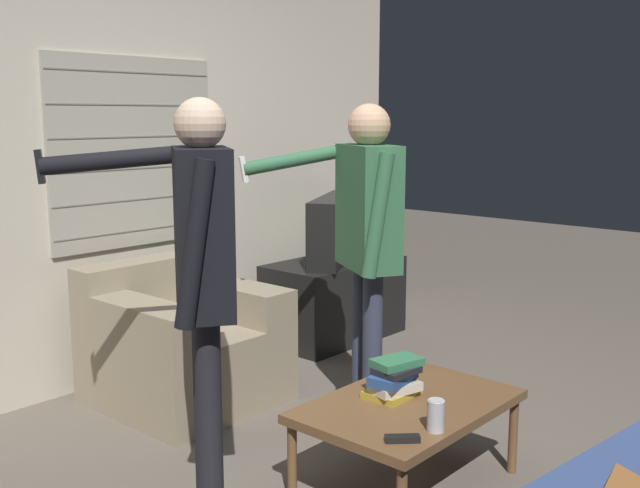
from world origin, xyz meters
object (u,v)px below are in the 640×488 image
object	(u,v)px
armchair_beige	(181,344)
book_stack	(394,379)
soda_can	(436,415)
tv	(334,229)
person_left_standing	(200,260)
coffee_table	(408,410)
spare_remote	(402,439)
person_right_standing	(366,224)

from	to	relation	value
armchair_beige	book_stack	size ratio (longest dim) A/B	3.60
soda_can	book_stack	bearing A→B (deg)	61.19
tv	book_stack	distance (m)	2.17
person_left_standing	book_stack	world-z (taller)	person_left_standing
person_left_standing	tv	bearing A→B (deg)	-25.69
armchair_beige	coffee_table	size ratio (longest dim) A/B	0.99
spare_remote	tv	bearing A→B (deg)	1.72
tv	soda_can	size ratio (longest dim) A/B	6.87
soda_can	spare_remote	size ratio (longest dim) A/B	1.04
tv	soda_can	world-z (taller)	tv
coffee_table	tv	size ratio (longest dim) A/B	1.07
person_right_standing	book_stack	xyz separation A→B (m)	(-0.41, -0.49, -0.57)
person_right_standing	book_stack	world-z (taller)	person_right_standing
spare_remote	person_right_standing	bearing A→B (deg)	1.19
armchair_beige	coffee_table	world-z (taller)	armchair_beige
armchair_beige	tv	distance (m)	1.54
tv	coffee_table	bearing A→B (deg)	19.95
armchair_beige	person_right_standing	xyz separation A→B (m)	(0.42, -0.97, 0.72)
armchair_beige	book_stack	distance (m)	1.46
tv	book_stack	world-z (taller)	tv
armchair_beige	soda_can	xyz separation A→B (m)	(-0.17, -1.78, 0.13)
tv	person_left_standing	world-z (taller)	person_left_standing
person_right_standing	book_stack	distance (m)	0.86
coffee_table	soda_can	xyz separation A→B (m)	(-0.18, -0.25, 0.10)
person_left_standing	spare_remote	world-z (taller)	person_left_standing
coffee_table	soda_can	size ratio (longest dim) A/B	7.35
tv	person_left_standing	distance (m)	2.49
spare_remote	person_left_standing	bearing A→B (deg)	74.63
person_left_standing	person_right_standing	bearing A→B (deg)	-49.50
coffee_table	person_left_standing	distance (m)	1.10
person_right_standing	spare_remote	bearing A→B (deg)	166.93
armchair_beige	tv	bearing A→B (deg)	-175.41
coffee_table	person_left_standing	world-z (taller)	person_left_standing
person_left_standing	person_right_standing	distance (m)	1.14
person_right_standing	spare_remote	world-z (taller)	person_right_standing
person_right_standing	soda_can	xyz separation A→B (m)	(-0.59, -0.81, -0.59)
coffee_table	tv	xyz separation A→B (m)	(1.45, 1.66, 0.44)
book_stack	soda_can	world-z (taller)	book_stack
tv	book_stack	size ratio (longest dim) A/B	3.40
tv	person_left_standing	xyz separation A→B (m)	(-2.17, -1.20, 0.25)
person_left_standing	armchair_beige	bearing A→B (deg)	1.76
coffee_table	book_stack	bearing A→B (deg)	88.17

